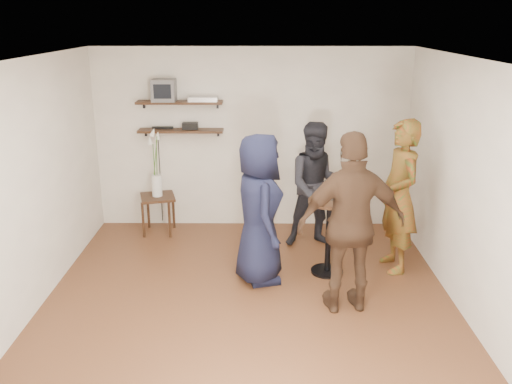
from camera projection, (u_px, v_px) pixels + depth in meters
room at (248, 193)px, 5.43m from camera, size 4.58×5.08×2.68m
shelf_upper at (180, 102)px, 7.52m from camera, size 1.20×0.25×0.04m
shelf_lower at (181, 131)px, 7.65m from camera, size 1.20×0.25×0.04m
crt_monitor at (164, 90)px, 7.47m from camera, size 0.32×0.30×0.30m
dvd_deck at (203, 99)px, 7.51m from camera, size 0.40×0.24×0.06m
radio at (190, 126)px, 7.62m from camera, size 0.22×0.10×0.10m
power_strip at (163, 128)px, 7.69m from camera, size 0.30×0.05×0.03m
side_table at (158, 202)px, 7.72m from camera, size 0.57×0.57×0.56m
vase_lilies at (156, 175)px, 7.60m from camera, size 0.20×0.20×1.00m
drinks_table at (329, 226)px, 6.45m from camera, size 0.51×0.51×0.94m
wine_glass_fl at (324, 189)px, 6.29m from camera, size 0.07×0.07×0.20m
wine_glass_fr at (336, 191)px, 6.28m from camera, size 0.06×0.06×0.19m
wine_glass_bl at (327, 187)px, 6.35m from camera, size 0.07×0.07×0.22m
wine_glass_br at (333, 189)px, 6.31m from camera, size 0.07×0.07×0.21m
person_plaid at (399, 197)px, 6.47m from camera, size 0.55×0.74×1.87m
person_dark at (317, 185)px, 7.19m from camera, size 0.87×0.70×1.70m
person_navy at (259, 209)px, 6.20m from camera, size 0.73×0.96×1.76m
person_brown at (352, 224)px, 5.53m from camera, size 1.18×0.62×1.93m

